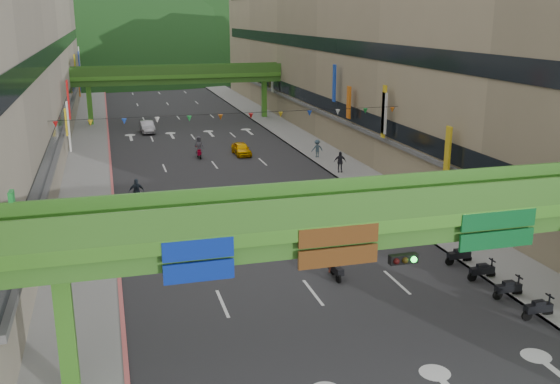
{
  "coord_description": "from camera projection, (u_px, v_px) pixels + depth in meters",
  "views": [
    {
      "loc": [
        -9.11,
        -14.54,
        13.13
      ],
      "look_at": [
        0.0,
        18.0,
        3.5
      ],
      "focal_mm": 40.0,
      "sensor_mm": 36.0,
      "label": 1
    }
  ],
  "objects": [
    {
      "name": "road_slab",
      "position": [
        198.0,
        144.0,
        65.73
      ],
      "size": [
        18.0,
        140.0,
        0.02
      ],
      "primitive_type": "cube",
      "color": "#28282B",
      "rests_on": "ground"
    },
    {
      "name": "sidewalk_left",
      "position": [
        90.0,
        149.0,
        62.86
      ],
      "size": [
        4.0,
        140.0,
        0.15
      ],
      "primitive_type": "cube",
      "color": "gray",
      "rests_on": "ground"
    },
    {
      "name": "sidewalk_right",
      "position": [
        298.0,
        138.0,
        68.56
      ],
      "size": [
        4.0,
        140.0,
        0.15
      ],
      "primitive_type": "cube",
      "color": "gray",
      "rests_on": "ground"
    },
    {
      "name": "curb_left",
      "position": [
        109.0,
        148.0,
        63.35
      ],
      "size": [
        0.2,
        140.0,
        0.18
      ],
      "primitive_type": "cube",
      "color": "#CC5959",
      "rests_on": "ground"
    },
    {
      "name": "curb_right",
      "position": [
        281.0,
        139.0,
        68.07
      ],
      "size": [
        0.2,
        140.0,
        0.18
      ],
      "primitive_type": "cube",
      "color": "gray",
      "rests_on": "ground"
    },
    {
      "name": "building_row_right",
      "position": [
        368.0,
        50.0,
        68.05
      ],
      "size": [
        12.8,
        95.0,
        19.0
      ],
      "color": "gray",
      "rests_on": "ground"
    },
    {
      "name": "overpass_near",
      "position": [
        395.0,
        235.0,
        23.23
      ],
      "size": [
        28.0,
        12.27,
        7.1
      ],
      "color": "#4C9E2D",
      "rests_on": "ground"
    },
    {
      "name": "overpass_far",
      "position": [
        179.0,
        79.0,
        78.14
      ],
      "size": [
        28.0,
        2.2,
        7.1
      ],
      "color": "#4C9E2D",
      "rests_on": "ground"
    },
    {
      "name": "hill_left",
      "position": [
        80.0,
        67.0,
        163.71
      ],
      "size": [
        168.0,
        140.0,
        112.0
      ],
      "primitive_type": "ellipsoid",
      "color": "#1C4419",
      "rests_on": "ground"
    },
    {
      "name": "hill_right",
      "position": [
        217.0,
        59.0,
        192.61
      ],
      "size": [
        208.0,
        176.0,
        128.0
      ],
      "primitive_type": "ellipsoid",
      "color": "#1C4419",
      "rests_on": "ground"
    },
    {
      "name": "bunting_string",
      "position": [
        236.0,
        116.0,
        45.58
      ],
      "size": [
        26.0,
        0.36,
        0.47
      ],
      "color": "black",
      "rests_on": "ground"
    },
    {
      "name": "scooter_rider_near",
      "position": [
        194.0,
        250.0,
        33.43
      ],
      "size": [
        0.72,
        1.59,
        2.05
      ],
      "color": "black",
      "rests_on": "ground"
    },
    {
      "name": "scooter_rider_mid",
      "position": [
        336.0,
        260.0,
        31.92
      ],
      "size": [
        0.84,
        1.6,
        1.98
      ],
      "color": "black",
      "rests_on": "ground"
    },
    {
      "name": "scooter_rider_left",
      "position": [
        137.0,
        194.0,
        43.41
      ],
      "size": [
        1.13,
        1.6,
        2.2
      ],
      "color": "#9A9AA1",
      "rests_on": "ground"
    },
    {
      "name": "scooter_rider_far",
      "position": [
        199.0,
        147.0,
        58.93
      ],
      "size": [
        0.9,
        1.6,
        2.1
      ],
      "color": "maroon",
      "rests_on": "ground"
    },
    {
      "name": "parked_scooter_row",
      "position": [
        495.0,
        279.0,
        30.83
      ],
      "size": [
        1.6,
        7.15,
        1.08
      ],
      "color": "black",
      "rests_on": "ground"
    },
    {
      "name": "car_silver",
      "position": [
        147.0,
        127.0,
        71.79
      ],
      "size": [
        1.67,
        4.22,
        1.37
      ],
      "primitive_type": "imported",
      "rotation": [
        0.0,
        0.0,
        0.06
      ],
      "color": "#A1A0A6",
      "rests_on": "ground"
    },
    {
      "name": "car_yellow",
      "position": [
        241.0,
        149.0,
        60.36
      ],
      "size": [
        1.54,
        3.62,
        1.22
      ],
      "primitive_type": "imported",
      "rotation": [
        0.0,
        0.0,
        0.03
      ],
      "color": "#F9B400",
      "rests_on": "ground"
    },
    {
      "name": "pedestrian_red",
      "position": [
        430.0,
        221.0,
        38.71
      ],
      "size": [
        0.8,
        0.64,
        1.61
      ],
      "primitive_type": "imported",
      "rotation": [
        0.0,
        0.0,
        -0.04
      ],
      "color": "#B21315",
      "rests_on": "ground"
    },
    {
      "name": "pedestrian_dark",
      "position": [
        340.0,
        163.0,
        53.22
      ],
      "size": [
        1.11,
        0.66,
        1.78
      ],
      "primitive_type": "imported",
      "rotation": [
        0.0,
        0.0,
        -0.23
      ],
      "color": "#24242B",
      "rests_on": "ground"
    },
    {
      "name": "pedestrian_blue",
      "position": [
        317.0,
        150.0,
        58.78
      ],
      "size": [
        0.79,
        0.51,
        1.67
      ],
      "primitive_type": "imported",
      "rotation": [
        0.0,
        0.0,
        3.13
      ],
      "color": "#364B58",
      "rests_on": "ground"
    }
  ]
}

